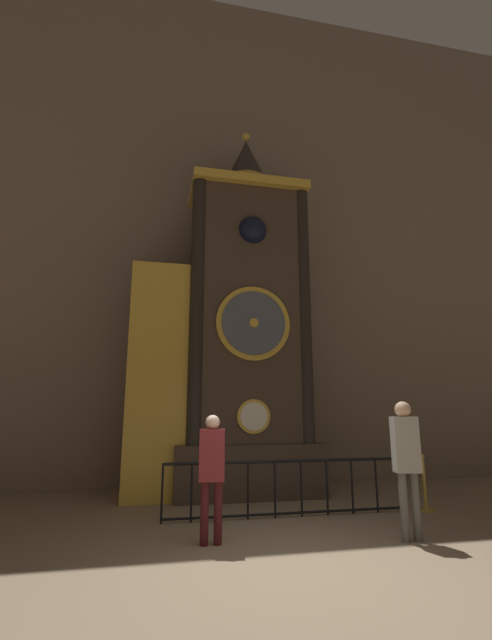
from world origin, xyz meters
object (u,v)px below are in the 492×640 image
Objects in this scene: clock_tower at (230,334)px; visitor_near at (212,465)px; visitor_far at (406,454)px; stanchion_post at (425,493)px.

clock_tower is 5.14× the size of visitor_near.
visitor_far is 2.17m from stanchion_post.
stanchion_post is at bearing -33.66° from clock_tower.
clock_tower reaches higher than stanchion_post.
visitor_far is (1.87, -3.64, -2.27)m from clock_tower.
clock_tower is at bearing 85.84° from visitor_near.
visitor_far reaches higher than stanchion_post.
clock_tower is 4.11m from visitor_near.
clock_tower reaches higher than visitor_far.
clock_tower is 4.62× the size of visitor_far.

